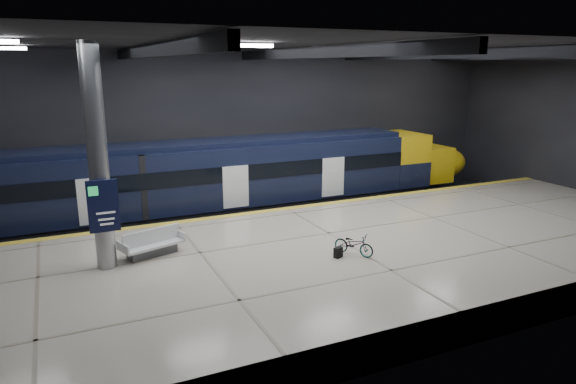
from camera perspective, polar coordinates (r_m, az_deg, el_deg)
ground at (r=20.80m, az=3.14°, el=-6.65°), size 30.00×30.00×0.00m
room_shell at (r=19.53m, az=3.36°, el=9.26°), size 30.10×16.10×8.05m
platform at (r=18.58m, az=6.79°, el=-7.49°), size 30.00×11.00×1.10m
safety_strip at (r=22.80m, az=-0.04°, el=-1.84°), size 30.00×0.40×0.01m
rails at (r=25.51m, az=-2.62°, el=-2.52°), size 30.00×1.52×0.16m
train at (r=24.04m, az=-9.65°, el=1.14°), size 29.40×2.84×3.79m
bench at (r=17.81m, az=-14.87°, el=-5.84°), size 2.25×1.46×0.92m
bicycle at (r=17.41m, az=7.33°, el=-5.76°), size 1.17×1.47×0.75m
pannier_bag at (r=17.18m, az=5.60°, el=-6.69°), size 0.35×0.28×0.35m
info_column at (r=16.45m, az=-20.33°, el=3.10°), size 0.90×0.78×6.90m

